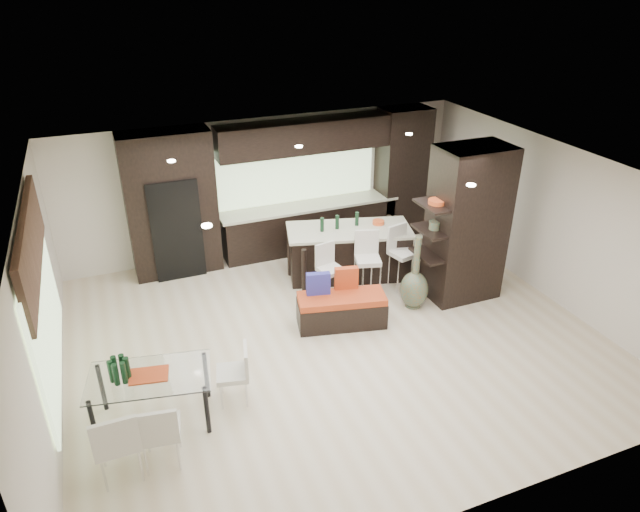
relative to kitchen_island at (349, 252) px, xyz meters
name	(u,v)px	position (x,y,z in m)	size (l,w,h in m)	color
ground	(334,336)	(-1.05, -1.77, -0.47)	(8.00, 8.00, 0.00)	beige
back_wall	(266,185)	(-1.05, 1.73, 0.88)	(8.00, 0.02, 2.70)	beige
left_wall	(41,317)	(-5.05, -1.77, 0.88)	(0.02, 7.00, 2.70)	beige
right_wall	(550,221)	(2.95, -1.77, 0.88)	(0.02, 7.00, 2.70)	beige
ceiling	(336,174)	(-1.05, -1.77, 2.23)	(8.00, 7.00, 0.02)	white
window_left	(44,308)	(-5.01, -1.57, 0.88)	(0.04, 3.20, 1.90)	#B2D199
window_back	(295,172)	(-0.45, 1.69, 1.08)	(3.40, 0.04, 1.20)	#B2D199
stone_accent	(31,245)	(-4.98, -1.57, 1.78)	(0.08, 3.00, 0.80)	brown
ceiling_spots	(329,170)	(-1.05, -1.52, 2.21)	(4.00, 3.00, 0.02)	white
back_cabinetry	(295,187)	(-0.55, 1.40, 0.88)	(6.80, 0.68, 2.70)	black
refrigerator	(174,225)	(-2.95, 1.35, 0.48)	(0.90, 0.68, 1.90)	black
partition_column	(467,224)	(1.55, -1.37, 0.88)	(1.20, 0.80, 2.70)	black
kitchen_island	(349,252)	(0.00, 0.00, 0.00)	(2.26, 0.97, 0.94)	black
stool_left	(330,280)	(-0.70, -0.78, -0.04)	(0.38, 0.38, 0.86)	silver
stool_mid	(367,271)	(0.00, -0.80, 0.00)	(0.42, 0.42, 0.95)	silver
stool_right	(402,264)	(0.70, -0.80, 0.00)	(0.42, 0.42, 0.95)	silver
bench	(342,310)	(-0.80, -1.50, -0.20)	(1.42, 0.55, 0.55)	black
floor_vase	(416,273)	(0.57, -1.45, 0.19)	(0.48, 0.48, 1.32)	#4C543C
dining_table	(153,398)	(-3.92, -2.62, -0.11)	(1.50, 0.84, 0.72)	white
chair_near	(161,434)	(-3.92, -3.36, -0.04)	(0.47, 0.47, 0.86)	silver
chair_far	(118,444)	(-4.38, -3.37, -0.01)	(0.50, 0.50, 0.92)	silver
chair_end	(233,377)	(-2.88, -2.62, -0.09)	(0.42, 0.42, 0.77)	silver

